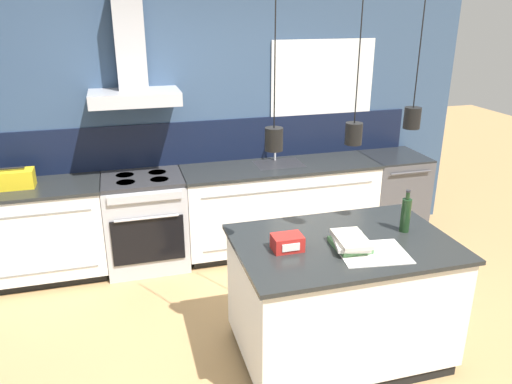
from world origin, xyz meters
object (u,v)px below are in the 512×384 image
object	(u,v)px
bottle_on_island	(406,214)
yellow_toolbox	(14,179)
oven_range	(146,221)
dishwasher	(391,195)
red_supply_box	(287,243)
book_stack	(350,242)

from	to	relation	value
bottle_on_island	yellow_toolbox	world-z (taller)	bottle_on_island
oven_range	bottle_on_island	size ratio (longest dim) A/B	2.94
dishwasher	bottle_on_island	xyz separation A→B (m)	(-0.94, -1.72, 0.58)
red_supply_box	yellow_toolbox	distance (m)	2.61
book_stack	yellow_toolbox	distance (m)	2.98
dishwasher	bottle_on_island	bearing A→B (deg)	-118.55
bottle_on_island	yellow_toolbox	xyz separation A→B (m)	(-2.82, 1.72, -0.05)
oven_range	book_stack	world-z (taller)	book_stack
book_stack	red_supply_box	world-z (taller)	red_supply_box
yellow_toolbox	bottle_on_island	bearing A→B (deg)	-31.46
dishwasher	book_stack	bearing A→B (deg)	-127.41
dishwasher	book_stack	xyz separation A→B (m)	(-1.42, -1.86, 0.50)
red_supply_box	book_stack	bearing A→B (deg)	-12.78
oven_range	book_stack	bearing A→B (deg)	-56.37
dishwasher	oven_range	bearing A→B (deg)	-179.91
bottle_on_island	yellow_toolbox	size ratio (longest dim) A/B	0.91
bottle_on_island	book_stack	world-z (taller)	bottle_on_island
dishwasher	book_stack	distance (m)	2.40
oven_range	bottle_on_island	distance (m)	2.50
red_supply_box	yellow_toolbox	xyz separation A→B (m)	(-1.92, 1.77, 0.03)
red_supply_box	yellow_toolbox	world-z (taller)	yellow_toolbox
oven_range	red_supply_box	size ratio (longest dim) A/B	4.59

